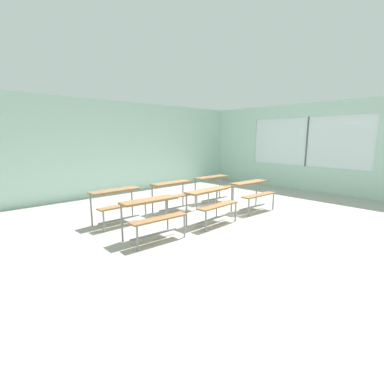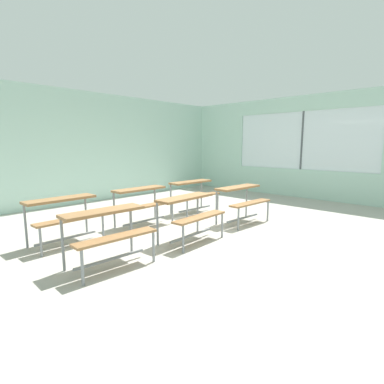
{
  "view_description": "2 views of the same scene",
  "coord_description": "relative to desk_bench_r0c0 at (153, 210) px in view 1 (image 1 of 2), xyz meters",
  "views": [
    {
      "loc": [
        -4.64,
        -4.05,
        1.87
      ],
      "look_at": [
        -0.27,
        0.69,
        0.6
      ],
      "focal_mm": 26.24,
      "sensor_mm": 36.0,
      "label": 1
    },
    {
      "loc": [
        -3.8,
        -3.3,
        1.6
      ],
      "look_at": [
        0.11,
        0.39,
        0.74
      ],
      "focal_mm": 28.0,
      "sensor_mm": 36.0,
      "label": 2
    }
  ],
  "objects": [
    {
      "name": "desk_bench_r0c0",
      "position": [
        0.0,
        0.0,
        0.0
      ],
      "size": [
        1.13,
        0.64,
        0.74
      ],
      "rotation": [
        0.0,
        0.0,
        -0.05
      ],
      "color": "olive",
      "rests_on": "ground"
    },
    {
      "name": "wall_back",
      "position": [
        1.8,
        4.41,
        0.94
      ],
      "size": [
        10.0,
        0.12,
        3.0
      ],
      "primitive_type": "cube",
      "color": "silver",
      "rests_on": "ground"
    },
    {
      "name": "desk_bench_r1c0",
      "position": [
        -0.0,
        1.3,
        0.0
      ],
      "size": [
        1.11,
        0.61,
        0.74
      ],
      "rotation": [
        0.0,
        0.0,
        0.02
      ],
      "color": "olive",
      "rests_on": "ground"
    },
    {
      "name": "desk_bench_r1c2",
      "position": [
        3.04,
        1.3,
        0.0
      ],
      "size": [
        1.13,
        0.64,
        0.74
      ],
      "rotation": [
        0.0,
        0.0,
        -0.05
      ],
      "color": "olive",
      "rests_on": "ground"
    },
    {
      "name": "desk_bench_r1c1",
      "position": [
        1.54,
        1.27,
        0.0
      ],
      "size": [
        1.1,
        0.59,
        0.74
      ],
      "rotation": [
        0.0,
        0.0,
        -0.0
      ],
      "color": "olive",
      "rests_on": "ground"
    },
    {
      "name": "wall_right",
      "position": [
        6.8,
        -0.22,
        0.88
      ],
      "size": [
        0.12,
        9.0,
        3.0
      ],
      "color": "silver",
      "rests_on": "ground"
    },
    {
      "name": "desk_bench_r0c2",
      "position": [
        3.06,
        -0.02,
        0.0
      ],
      "size": [
        1.13,
        0.65,
        0.74
      ],
      "rotation": [
        0.0,
        0.0,
        -0.05
      ],
      "color": "olive",
      "rests_on": "ground"
    },
    {
      "name": "desk_bench_r0c1",
      "position": [
        1.48,
        -0.06,
        0.0
      ],
      "size": [
        1.13,
        0.64,
        0.74
      ],
      "rotation": [
        0.0,
        0.0,
        0.05
      ],
      "color": "olive",
      "rests_on": "ground"
    },
    {
      "name": "ground",
      "position": [
        1.8,
        -0.09,
        -0.59
      ],
      "size": [
        10.0,
        9.0,
        0.05
      ],
      "primitive_type": "cube",
      "color": "#ADA89E"
    }
  ]
}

